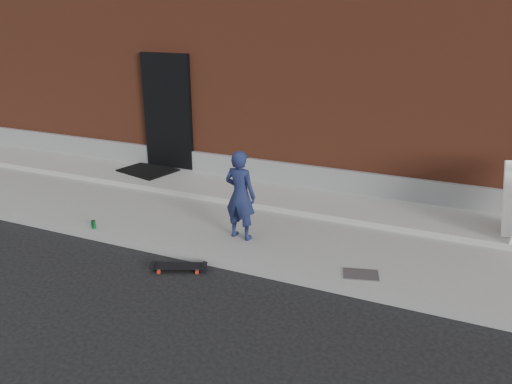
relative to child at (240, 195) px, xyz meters
The scene contains 9 objects.
ground 1.08m from the child, 92.20° to the right, with size 80.00×80.00×0.00m, color black.
sidewalk 1.08m from the child, 92.00° to the left, with size 20.00×3.00×0.15m, color gray.
apron 1.79m from the child, 90.93° to the left, with size 20.00×1.20×0.10m, color gray.
building 6.50m from the child, 90.26° to the left, with size 20.00×8.10×5.00m.
child is the anchor object (origin of this frame).
skateboard 1.33m from the child, 114.44° to the right, with size 0.75×0.46×0.08m.
soda_can 2.36m from the child, 164.28° to the right, with size 0.07×0.07×0.13m, color #1B8A41.
doormat 3.51m from the child, 147.69° to the left, with size 1.00×0.81×0.03m, color black.
utility_plate 2.02m from the child, 11.97° to the right, with size 0.44×0.28×0.01m, color #5C5C61.
Camera 1 is at (2.89, -5.31, 3.33)m, focal length 35.00 mm.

